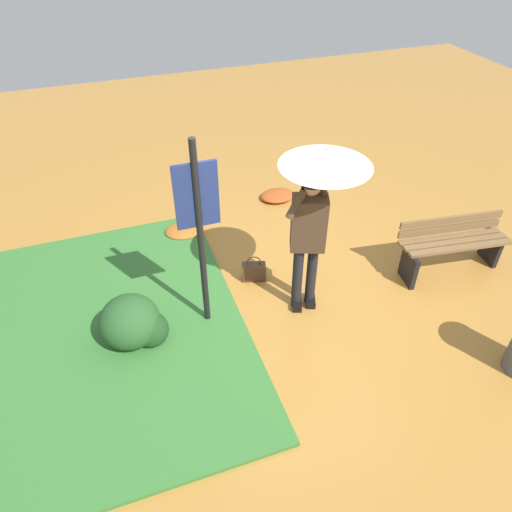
# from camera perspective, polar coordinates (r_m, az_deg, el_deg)

# --- Properties ---
(ground_plane) EXTENTS (18.00, 18.00, 0.00)m
(ground_plane) POSITION_cam_1_polar(r_m,az_deg,el_deg) (6.06, 5.53, -4.49)
(ground_plane) COLOR #B27A33
(grass_verge) EXTENTS (4.80, 4.00, 0.05)m
(grass_verge) POSITION_cam_1_polar(r_m,az_deg,el_deg) (5.91, -25.75, -10.31)
(grass_verge) COLOR #387533
(grass_verge) RESTS_ON ground_plane
(person_with_umbrella) EXTENTS (0.96, 0.96, 2.04)m
(person_with_umbrella) POSITION_cam_1_polar(r_m,az_deg,el_deg) (5.04, 7.36, 7.59)
(person_with_umbrella) COLOR black
(person_with_umbrella) RESTS_ON ground_plane
(info_sign_post) EXTENTS (0.44, 0.07, 2.30)m
(info_sign_post) POSITION_cam_1_polar(r_m,az_deg,el_deg) (4.81, -6.84, 4.51)
(info_sign_post) COLOR black
(info_sign_post) RESTS_ON ground_plane
(handbag) EXTENTS (0.33, 0.22, 0.37)m
(handbag) POSITION_cam_1_polar(r_m,az_deg,el_deg) (6.16, -0.26, -1.84)
(handbag) COLOR #4C3323
(handbag) RESTS_ON ground_plane
(park_bench) EXTENTS (1.40, 0.55, 0.75)m
(park_bench) POSITION_cam_1_polar(r_m,az_deg,el_deg) (6.65, 22.32, 1.31)
(park_bench) COLOR black
(park_bench) RESTS_ON ground_plane
(shrub_cluster) EXTENTS (0.72, 0.66, 0.59)m
(shrub_cluster) POSITION_cam_1_polar(r_m,az_deg,el_deg) (5.46, -14.30, -7.74)
(shrub_cluster) COLOR #285628
(shrub_cluster) RESTS_ON ground_plane
(leaf_pile_near_person) EXTENTS (0.55, 0.44, 0.12)m
(leaf_pile_near_person) POSITION_cam_1_polar(r_m,az_deg,el_deg) (7.82, 2.57, 7.20)
(leaf_pile_near_person) COLOR #B74C1E
(leaf_pile_near_person) RESTS_ON ground_plane
(leaf_pile_by_bench) EXTENTS (0.57, 0.46, 0.13)m
(leaf_pile_by_bench) POSITION_cam_1_polar(r_m,az_deg,el_deg) (7.07, -8.48, 3.08)
(leaf_pile_by_bench) COLOR #A86023
(leaf_pile_by_bench) RESTS_ON ground_plane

